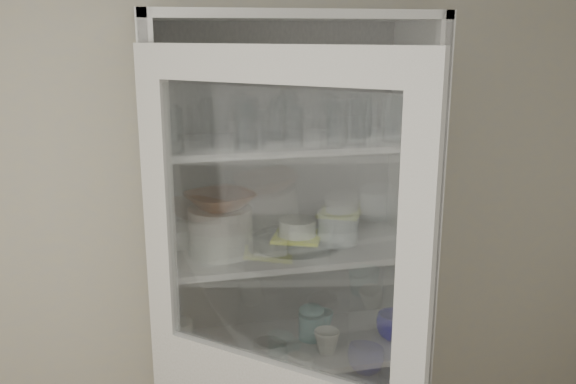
{
  "coord_description": "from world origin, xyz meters",
  "views": [
    {
      "loc": [
        -0.3,
        -0.81,
        2.03
      ],
      "look_at": [
        0.2,
        1.27,
        1.47
      ],
      "focal_mm": 38.0,
      "sensor_mm": 36.0,
      "label": 1
    }
  ],
  "objects_px": {
    "goblet_0": "(240,112)",
    "mug_white": "(327,342)",
    "plate_stack_front": "(221,240)",
    "cream_bowl": "(220,218)",
    "grey_bowl_stack": "(338,227)",
    "terracotta_bowl": "(220,200)",
    "pantry_cabinet": "(284,317)",
    "goblet_2": "(287,111)",
    "yellow_trivet": "(297,237)",
    "mug_blue": "(393,326)",
    "measuring_cups": "(268,347)",
    "teal_jar": "(311,324)",
    "mug_teal": "(321,322)",
    "glass_platter": "(297,241)",
    "white_canister": "(180,336)",
    "goblet_1": "(278,113)",
    "plate_stack_back": "(177,232)",
    "white_ramekin": "(297,227)",
    "goblet_3": "(331,113)"
  },
  "relations": [
    {
      "from": "goblet_1",
      "to": "cream_bowl",
      "type": "relative_size",
      "value": 0.7
    },
    {
      "from": "terracotta_bowl",
      "to": "mug_white",
      "type": "distance_m",
      "value": 0.67
    },
    {
      "from": "cream_bowl",
      "to": "mug_blue",
      "type": "height_order",
      "value": "cream_bowl"
    },
    {
      "from": "grey_bowl_stack",
      "to": "mug_teal",
      "type": "bearing_deg",
      "value": 122.7
    },
    {
      "from": "white_ramekin",
      "to": "teal_jar",
      "type": "height_order",
      "value": "white_ramekin"
    },
    {
      "from": "pantry_cabinet",
      "to": "goblet_2",
      "type": "height_order",
      "value": "pantry_cabinet"
    },
    {
      "from": "terracotta_bowl",
      "to": "mug_white",
      "type": "relative_size",
      "value": 2.35
    },
    {
      "from": "measuring_cups",
      "to": "mug_teal",
      "type": "bearing_deg",
      "value": 24.6
    },
    {
      "from": "mug_blue",
      "to": "measuring_cups",
      "type": "distance_m",
      "value": 0.5
    },
    {
      "from": "mug_white",
      "to": "measuring_cups",
      "type": "height_order",
      "value": "mug_white"
    },
    {
      "from": "goblet_1",
      "to": "goblet_3",
      "type": "distance_m",
      "value": 0.2
    },
    {
      "from": "mug_white",
      "to": "mug_teal",
      "type": "bearing_deg",
      "value": 63.37
    },
    {
      "from": "goblet_1",
      "to": "yellow_trivet",
      "type": "relative_size",
      "value": 0.91
    },
    {
      "from": "pantry_cabinet",
      "to": "mug_white",
      "type": "xyz_separation_m",
      "value": [
        0.12,
        -0.17,
        -0.03
      ]
    },
    {
      "from": "grey_bowl_stack",
      "to": "terracotta_bowl",
      "type": "bearing_deg",
      "value": -178.27
    },
    {
      "from": "glass_platter",
      "to": "white_ramekin",
      "type": "relative_size",
      "value": 2.5
    },
    {
      "from": "plate_stack_back",
      "to": "mug_blue",
      "type": "bearing_deg",
      "value": -14.3
    },
    {
      "from": "plate_stack_back",
      "to": "mug_teal",
      "type": "xyz_separation_m",
      "value": [
        0.55,
        -0.09,
        -0.39
      ]
    },
    {
      "from": "plate_stack_back",
      "to": "white_canister",
      "type": "bearing_deg",
      "value": -95.11
    },
    {
      "from": "white_canister",
      "to": "plate_stack_front",
      "type": "bearing_deg",
      "value": -21.99
    },
    {
      "from": "goblet_1",
      "to": "mug_blue",
      "type": "height_order",
      "value": "goblet_1"
    },
    {
      "from": "goblet_1",
      "to": "goblet_0",
      "type": "bearing_deg",
      "value": 179.09
    },
    {
      "from": "grey_bowl_stack",
      "to": "measuring_cups",
      "type": "distance_m",
      "value": 0.52
    },
    {
      "from": "plate_stack_back",
      "to": "cream_bowl",
      "type": "height_order",
      "value": "cream_bowl"
    },
    {
      "from": "goblet_2",
      "to": "yellow_trivet",
      "type": "height_order",
      "value": "goblet_2"
    },
    {
      "from": "plate_stack_front",
      "to": "mug_white",
      "type": "distance_m",
      "value": 0.56
    },
    {
      "from": "plate_stack_front",
      "to": "yellow_trivet",
      "type": "bearing_deg",
      "value": 7.97
    },
    {
      "from": "yellow_trivet",
      "to": "teal_jar",
      "type": "xyz_separation_m",
      "value": [
        0.06,
        -0.0,
        -0.37
      ]
    },
    {
      "from": "plate_stack_front",
      "to": "terracotta_bowl",
      "type": "height_order",
      "value": "terracotta_bowl"
    },
    {
      "from": "plate_stack_front",
      "to": "cream_bowl",
      "type": "height_order",
      "value": "cream_bowl"
    },
    {
      "from": "goblet_1",
      "to": "white_canister",
      "type": "bearing_deg",
      "value": -170.4
    },
    {
      "from": "pantry_cabinet",
      "to": "goblet_2",
      "type": "distance_m",
      "value": 0.81
    },
    {
      "from": "goblet_3",
      "to": "yellow_trivet",
      "type": "distance_m",
      "value": 0.48
    },
    {
      "from": "plate_stack_back",
      "to": "teal_jar",
      "type": "relative_size",
      "value": 1.88
    },
    {
      "from": "goblet_3",
      "to": "cream_bowl",
      "type": "relative_size",
      "value": 0.7
    },
    {
      "from": "yellow_trivet",
      "to": "mug_teal",
      "type": "bearing_deg",
      "value": 17.79
    },
    {
      "from": "goblet_0",
      "to": "mug_teal",
      "type": "bearing_deg",
      "value": -10.66
    },
    {
      "from": "goblet_0",
      "to": "goblet_3",
      "type": "height_order",
      "value": "goblet_0"
    },
    {
      "from": "pantry_cabinet",
      "to": "goblet_0",
      "type": "bearing_deg",
      "value": 163.82
    },
    {
      "from": "pantry_cabinet",
      "to": "goblet_1",
      "type": "xyz_separation_m",
      "value": [
        -0.01,
        0.04,
        0.8
      ]
    },
    {
      "from": "terracotta_bowl",
      "to": "white_canister",
      "type": "xyz_separation_m",
      "value": [
        -0.16,
        0.06,
        -0.54
      ]
    },
    {
      "from": "goblet_1",
      "to": "white_canister",
      "type": "distance_m",
      "value": 0.91
    },
    {
      "from": "plate_stack_front",
      "to": "glass_platter",
      "type": "bearing_deg",
      "value": 7.97
    },
    {
      "from": "teal_jar",
      "to": "measuring_cups",
      "type": "relative_size",
      "value": 1.1
    },
    {
      "from": "goblet_1",
      "to": "measuring_cups",
      "type": "relative_size",
      "value": 1.45
    },
    {
      "from": "terracotta_bowl",
      "to": "white_canister",
      "type": "height_order",
      "value": "terracotta_bowl"
    },
    {
      "from": "pantry_cabinet",
      "to": "mug_white",
      "type": "height_order",
      "value": "pantry_cabinet"
    },
    {
      "from": "plate_stack_front",
      "to": "cream_bowl",
      "type": "relative_size",
      "value": 1.01
    },
    {
      "from": "goblet_0",
      "to": "mug_white",
      "type": "height_order",
      "value": "goblet_0"
    },
    {
      "from": "mug_teal",
      "to": "goblet_2",
      "type": "bearing_deg",
      "value": -174.08
    }
  ]
}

